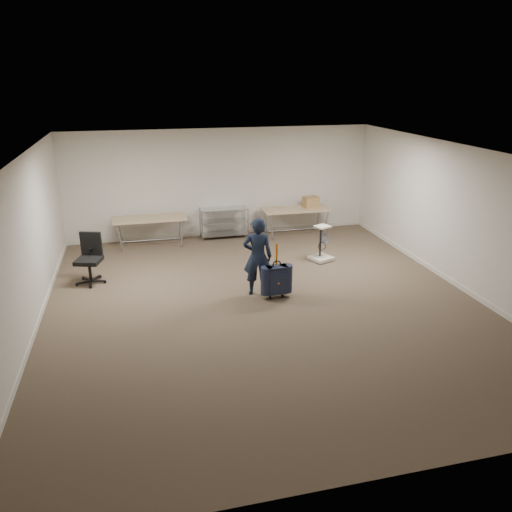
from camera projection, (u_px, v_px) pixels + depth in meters
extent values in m
plane|color=#4A3B2D|center=(264.00, 303.00, 9.39)|extent=(9.00, 9.00, 0.00)
plane|color=beige|center=(221.00, 183.00, 13.02)|extent=(8.00, 0.00, 8.00)
plane|color=beige|center=(383.00, 367.00, 4.81)|extent=(8.00, 0.00, 8.00)
plane|color=beige|center=(25.00, 250.00, 8.02)|extent=(0.00, 9.00, 9.00)
plane|color=beige|center=(461.00, 218.00, 9.81)|extent=(0.00, 9.00, 9.00)
plane|color=white|center=(265.00, 153.00, 8.44)|extent=(8.00, 8.00, 0.00)
cube|color=beige|center=(222.00, 232.00, 13.47)|extent=(8.00, 0.02, 0.10)
cube|color=beige|center=(38.00, 325.00, 8.48)|extent=(0.02, 9.00, 0.10)
cube|color=beige|center=(451.00, 281.00, 10.27)|extent=(0.02, 9.00, 0.10)
cube|color=tan|center=(150.00, 218.00, 12.33)|extent=(1.80, 0.75, 0.03)
cylinder|color=gray|center=(151.00, 240.00, 12.52)|extent=(1.50, 0.02, 0.02)
cylinder|color=gray|center=(120.00, 238.00, 12.01)|extent=(0.13, 0.04, 0.69)
cylinder|color=gray|center=(182.00, 234.00, 12.35)|extent=(0.13, 0.04, 0.69)
cylinder|color=gray|center=(120.00, 231.00, 12.56)|extent=(0.13, 0.04, 0.69)
cylinder|color=gray|center=(180.00, 227.00, 12.90)|extent=(0.13, 0.04, 0.69)
cube|color=tan|center=(296.00, 209.00, 13.18)|extent=(1.80, 0.75, 0.03)
cylinder|color=gray|center=(295.00, 230.00, 13.37)|extent=(1.50, 0.02, 0.02)
cylinder|color=gray|center=(272.00, 228.00, 12.86)|extent=(0.13, 0.04, 0.69)
cylinder|color=gray|center=(326.00, 224.00, 13.20)|extent=(0.13, 0.04, 0.69)
cylinder|color=gray|center=(266.00, 221.00, 13.41)|extent=(0.13, 0.04, 0.69)
cylinder|color=gray|center=(318.00, 218.00, 13.75)|extent=(0.13, 0.04, 0.69)
cylinder|color=#B8BABE|center=(202.00, 227.00, 12.75)|extent=(0.02, 0.02, 0.80)
cylinder|color=#B8BABE|center=(248.00, 224.00, 13.02)|extent=(0.02, 0.02, 0.80)
cylinder|color=#B8BABE|center=(200.00, 222.00, 13.16)|extent=(0.02, 0.02, 0.80)
cylinder|color=#B8BABE|center=(244.00, 219.00, 13.43)|extent=(0.02, 0.02, 0.80)
cube|color=#B8BABE|center=(224.00, 234.00, 13.19)|extent=(1.20, 0.45, 0.02)
cube|color=#B8BABE|center=(224.00, 221.00, 13.07)|extent=(1.20, 0.45, 0.02)
cube|color=#B8BABE|center=(224.00, 209.00, 12.96)|extent=(1.20, 0.45, 0.01)
imported|color=black|center=(258.00, 257.00, 9.55)|extent=(0.64, 0.49, 1.55)
cube|color=black|center=(277.00, 280.00, 9.51)|extent=(0.41, 0.25, 0.55)
cube|color=black|center=(276.00, 293.00, 9.62)|extent=(0.37, 0.18, 0.03)
cylinder|color=black|center=(270.00, 297.00, 9.59)|extent=(0.03, 0.07, 0.07)
cylinder|color=black|center=(282.00, 295.00, 9.66)|extent=(0.03, 0.07, 0.07)
torus|color=black|center=(277.00, 265.00, 9.40)|extent=(0.17, 0.03, 0.17)
cube|color=orange|center=(277.00, 254.00, 9.35)|extent=(0.04, 0.01, 0.42)
cylinder|color=black|center=(91.00, 281.00, 10.31)|extent=(0.63, 0.63, 0.09)
cylinder|color=black|center=(90.00, 271.00, 10.23)|extent=(0.06, 0.06, 0.42)
cube|color=black|center=(89.00, 261.00, 10.16)|extent=(0.60, 0.60, 0.08)
cube|color=black|center=(91.00, 244.00, 10.27)|extent=(0.44, 0.19, 0.50)
cube|color=beige|center=(321.00, 258.00, 11.56)|extent=(0.59, 0.59, 0.07)
cylinder|color=black|center=(316.00, 263.00, 11.37)|extent=(0.05, 0.05, 0.04)
cylinder|color=black|center=(321.00, 241.00, 11.47)|extent=(0.05, 0.05, 0.73)
cube|color=beige|center=(322.00, 227.00, 11.30)|extent=(0.39, 0.37, 0.04)
torus|color=blue|center=(325.00, 239.00, 11.34)|extent=(0.25, 0.17, 0.22)
cube|color=#9F694A|center=(311.00, 202.00, 13.26)|extent=(0.42, 0.34, 0.29)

